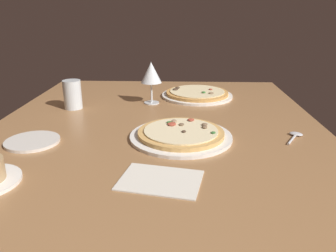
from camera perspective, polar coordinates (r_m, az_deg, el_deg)
The scene contains 8 objects.
dining_table at distance 105.20cm, azimuth -2.11°, elevation -2.14°, with size 150.00×110.00×4.00cm, color #996B42.
pizza_main at distance 99.81cm, azimuth 2.23°, elevation -1.43°, with size 30.67×30.67×3.34cm.
pizza_side at distance 146.46cm, azimuth 5.00°, elevation 5.49°, with size 30.64×30.64×3.35cm.
wine_glass_far at distance 133.51cm, azimuth -2.90°, elevation 8.99°, with size 8.29×8.29×16.81cm.
water_glass at distance 133.08cm, azimuth -16.01°, elevation 4.95°, with size 6.83×6.83×10.97cm.
side_plate at distance 104.24cm, azimuth -22.22°, elevation -2.44°, with size 15.52×15.52×0.90cm, color silver.
paper_menu at distance 76.55cm, azimuth -1.32°, elevation -9.26°, with size 13.26×18.26×0.30cm, color silver.
spoon at distance 107.95cm, azimuth 20.94°, elevation -1.51°, with size 10.33×7.46×1.00cm.
Camera 1 is at (-97.22, -7.77, 41.42)cm, focal length 35.57 mm.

